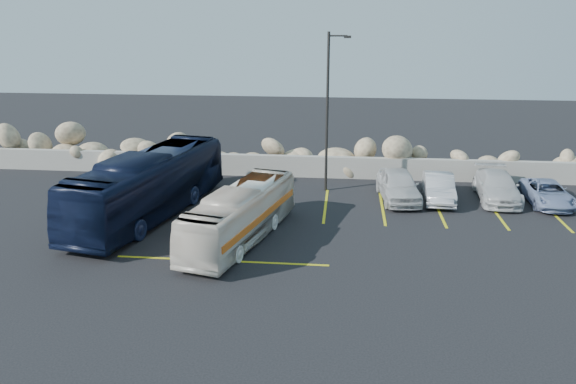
# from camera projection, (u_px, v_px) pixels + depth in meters

# --- Properties ---
(ground) EXTENTS (90.00, 90.00, 0.00)m
(ground) POSITION_uv_depth(u_px,v_px,m) (247.00, 264.00, 20.56)
(ground) COLOR black
(ground) RESTS_ON ground
(seawall) EXTENTS (60.00, 0.40, 1.20)m
(seawall) POSITION_uv_depth(u_px,v_px,m) (283.00, 166.00, 31.77)
(seawall) COLOR gray
(seawall) RESTS_ON ground
(riprap_pile) EXTENTS (54.00, 2.80, 2.60)m
(riprap_pile) POSITION_uv_depth(u_px,v_px,m) (286.00, 149.00, 32.70)
(riprap_pile) COLOR #8D775C
(riprap_pile) RESTS_ON ground
(parking_lines) EXTENTS (18.16, 9.36, 0.01)m
(parking_lines) POSITION_uv_depth(u_px,v_px,m) (369.00, 217.00, 25.39)
(parking_lines) COLOR gold
(parking_lines) RESTS_ON ground
(lamppost) EXTENTS (1.14, 0.18, 8.00)m
(lamppost) POSITION_uv_depth(u_px,v_px,m) (328.00, 108.00, 28.04)
(lamppost) COLOR #292624
(lamppost) RESTS_ON ground
(vintage_bus) EXTENTS (3.69, 8.06, 2.19)m
(vintage_bus) POSITION_uv_depth(u_px,v_px,m) (241.00, 214.00, 22.51)
(vintage_bus) COLOR silver
(vintage_bus) RESTS_ON ground
(tour_coach) EXTENTS (4.54, 10.79, 2.93)m
(tour_coach) POSITION_uv_depth(u_px,v_px,m) (149.00, 185.00, 25.17)
(tour_coach) COLOR black
(tour_coach) RESTS_ON ground
(car_a) EXTENTS (2.20, 4.54, 1.49)m
(car_a) POSITION_uv_depth(u_px,v_px,m) (398.00, 185.00, 27.61)
(car_a) COLOR silver
(car_a) RESTS_ON ground
(car_b) EXTENTS (1.61, 4.02, 1.30)m
(car_b) POSITION_uv_depth(u_px,v_px,m) (439.00, 188.00, 27.55)
(car_b) COLOR #BCBBC1
(car_b) RESTS_ON ground
(car_c) EXTENTS (2.11, 4.68, 1.33)m
(car_c) POSITION_uv_depth(u_px,v_px,m) (497.00, 187.00, 27.68)
(car_c) COLOR silver
(car_c) RESTS_ON ground
(car_d) EXTENTS (1.88, 4.00, 1.10)m
(car_d) POSITION_uv_depth(u_px,v_px,m) (547.00, 193.00, 27.02)
(car_d) COLOR #8090B6
(car_d) RESTS_ON ground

